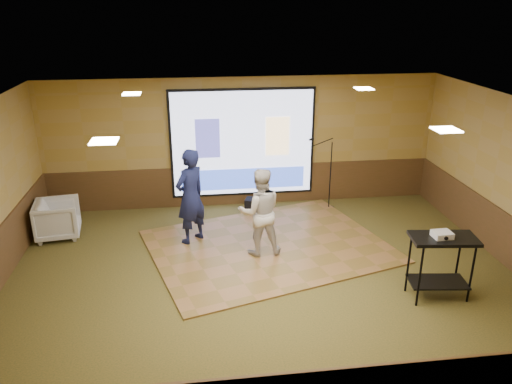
{
  "coord_description": "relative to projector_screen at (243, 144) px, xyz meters",
  "views": [
    {
      "loc": [
        -1.12,
        -7.56,
        4.57
      ],
      "look_at": [
        -0.03,
        0.84,
        1.3
      ],
      "focal_mm": 35.0,
      "sensor_mm": 36.0,
      "label": 1
    }
  ],
  "objects": [
    {
      "name": "wainscot_back",
      "position": [
        0.0,
        0.04,
        -1.0
      ],
      "size": [
        9.0,
        0.04,
        0.95
      ],
      "primitive_type": "cube",
      "color": "#463417",
      "rests_on": "ground"
    },
    {
      "name": "projector",
      "position": [
        2.69,
        -4.38,
        -0.34
      ],
      "size": [
        0.3,
        0.25,
        0.1
      ],
      "primitive_type": "cube",
      "rotation": [
        0.0,
        0.0,
        0.04
      ],
      "color": "silver",
      "rests_on": "av_table"
    },
    {
      "name": "projector_screen",
      "position": [
        0.0,
        0.0,
        0.0
      ],
      "size": [
        3.32,
        0.06,
        2.52
      ],
      "color": "black",
      "rests_on": "room_shell"
    },
    {
      "name": "downlight_sw",
      "position": [
        -2.2,
        -4.94,
        1.5
      ],
      "size": [
        0.32,
        0.32,
        0.02
      ],
      "primitive_type": "cube",
      "color": "#FFE6BF",
      "rests_on": "room_shell"
    },
    {
      "name": "av_table",
      "position": [
        2.73,
        -4.37,
        -0.69
      ],
      "size": [
        1.03,
        0.54,
        1.08
      ],
      "rotation": [
        0.0,
        0.0,
        -0.12
      ],
      "color": "black",
      "rests_on": "ground"
    },
    {
      "name": "downlight_nw",
      "position": [
        -2.2,
        -1.64,
        1.5
      ],
      "size": [
        0.32,
        0.32,
        0.02
      ],
      "primitive_type": "cube",
      "color": "#FFE6BF",
      "rests_on": "room_shell"
    },
    {
      "name": "downlight_se",
      "position": [
        2.2,
        -4.94,
        1.5
      ],
      "size": [
        0.32,
        0.32,
        0.02
      ],
      "primitive_type": "cube",
      "color": "#FFE6BF",
      "rests_on": "room_shell"
    },
    {
      "name": "room_shell",
      "position": [
        0.0,
        -3.44,
        0.62
      ],
      "size": [
        9.04,
        7.04,
        3.02
      ],
      "color": "#A38544",
      "rests_on": "ground"
    },
    {
      "name": "duffel_bag",
      "position": [
        0.24,
        -0.44,
        -1.33
      ],
      "size": [
        0.54,
        0.44,
        0.29
      ],
      "primitive_type": "cube",
      "rotation": [
        0.0,
        0.0,
        -0.31
      ],
      "color": "black",
      "rests_on": "ground"
    },
    {
      "name": "downlight_ne",
      "position": [
        2.2,
        -1.64,
        1.5
      ],
      "size": [
        0.32,
        0.32,
        0.02
      ],
      "primitive_type": "cube",
      "color": "#FFE6BF",
      "rests_on": "room_shell"
    },
    {
      "name": "banquet_chair",
      "position": [
        -3.95,
        -1.25,
        -1.08
      ],
      "size": [
        0.96,
        0.94,
        0.78
      ],
      "primitive_type": "imported",
      "rotation": [
        0.0,
        0.0,
        1.7
      ],
      "color": "gray",
      "rests_on": "ground"
    },
    {
      "name": "ground",
      "position": [
        0.0,
        -3.44,
        -1.47
      ],
      "size": [
        9.0,
        9.0,
        0.0
      ],
      "primitive_type": "plane",
      "color": "#333C1B",
      "rests_on": "ground"
    },
    {
      "name": "player_left",
      "position": [
        -1.23,
        -1.87,
        -0.49
      ],
      "size": [
        0.82,
        0.81,
        1.91
      ],
      "primitive_type": "imported",
      "rotation": [
        0.0,
        0.0,
        3.88
      ],
      "color": "#151A43",
      "rests_on": "dance_floor"
    },
    {
      "name": "wainscot_right",
      "position": [
        4.48,
        -3.44,
        -1.0
      ],
      "size": [
        0.04,
        7.0,
        0.95
      ],
      "primitive_type": "cube",
      "color": "#463417",
      "rests_on": "ground"
    },
    {
      "name": "mic_stand",
      "position": [
        1.9,
        -0.51,
        -0.98
      ],
      "size": [
        0.68,
        0.28,
        1.73
      ],
      "rotation": [
        0.0,
        0.0,
        0.15
      ],
      "color": "black",
      "rests_on": "ground"
    },
    {
      "name": "player_right",
      "position": [
        0.05,
        -2.54,
        -0.6
      ],
      "size": [
        0.84,
        0.66,
        1.7
      ],
      "primitive_type": "imported",
      "rotation": [
        0.0,
        0.0,
        3.16
      ],
      "color": "beige",
      "rests_on": "dance_floor"
    },
    {
      "name": "dance_floor",
      "position": [
        0.26,
        -2.28,
        -1.46
      ],
      "size": [
        5.21,
        4.49,
        0.03
      ],
      "primitive_type": "cube",
      "rotation": [
        0.0,
        0.0,
        0.28
      ],
      "color": "brown",
      "rests_on": "ground"
    }
  ]
}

